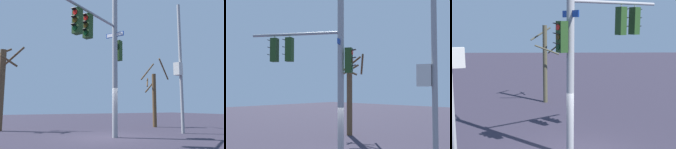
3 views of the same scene
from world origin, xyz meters
The scene contains 5 objects.
ground_plane centered at (0.00, 0.00, 0.00)m, with size 80.00×80.00×0.00m, color #2F2A39.
main_signal_pole_assembly centered at (0.67, -0.19, 4.78)m, with size 3.20×5.40×8.52m.
secondary_pole_assembly centered at (0.41, 4.65, 3.90)m, with size 0.51×0.69×7.92m.
bare_tree_across_street centered at (-3.93, 6.01, 2.39)m, with size 2.05×2.03×5.17m.
bare_tree_corner centered at (-6.16, -4.79, 2.98)m, with size 2.30×2.49×5.71m.
Camera 1 is at (10.99, -5.49, 1.54)m, focal length 37.89 mm.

